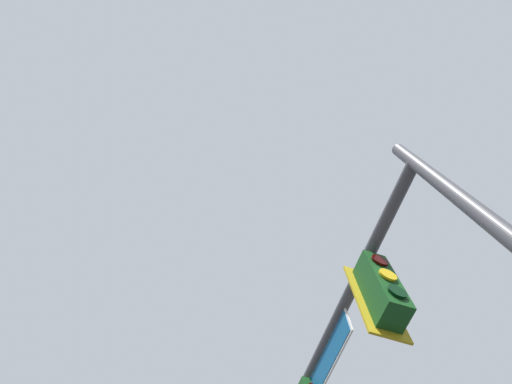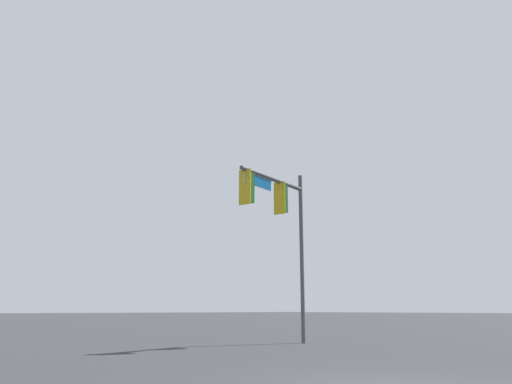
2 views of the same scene
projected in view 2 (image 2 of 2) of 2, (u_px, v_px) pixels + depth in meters
signal_pole_near at (277, 209)px, 19.45m from camera, size 4.13×1.17×6.87m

